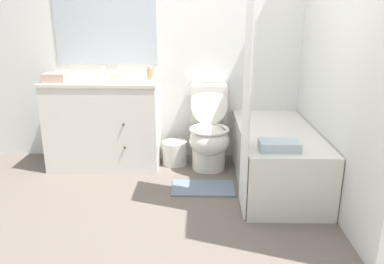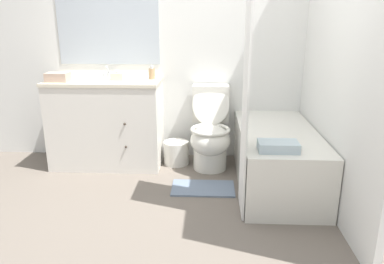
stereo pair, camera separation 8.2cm
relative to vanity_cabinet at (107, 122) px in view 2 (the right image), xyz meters
The scene contains 14 objects.
ground_plane 1.52m from the vanity_cabinet, 60.04° to the right, with size 14.00×14.00×0.00m, color #6B6056.
wall_back 1.12m from the vanity_cabinet, 22.66° to the left, with size 8.00×0.06×2.50m.
wall_right 2.24m from the vanity_cabinet, 13.57° to the right, with size 0.05×2.53×2.50m.
vanity_cabinet is the anchor object (origin of this frame).
sink_faucet 0.51m from the vanity_cabinet, 90.00° to the left, with size 0.14×0.12×0.12m.
toilet 1.07m from the vanity_cabinet, ahead, with size 0.40×0.62×0.84m.
bathtub 1.73m from the vanity_cabinet, 14.81° to the right, with size 0.67×1.43×0.52m.
shower_curtain 1.70m from the vanity_cabinet, 35.45° to the right, with size 0.01×0.39×2.00m.
wastebasket 0.78m from the vanity_cabinet, ahead, with size 0.26×0.26×0.24m.
tissue_box 0.49m from the vanity_cabinet, ahead, with size 0.12×0.14×0.10m.
soap_dispenser 0.68m from the vanity_cabinet, ahead, with size 0.06×0.06×0.14m.
hand_towel_folded 0.65m from the vanity_cabinet, 162.68° to the right, with size 0.21×0.15×0.08m.
bath_towel_folded 1.85m from the vanity_cabinet, 31.77° to the right, with size 0.30×0.18×0.07m.
bath_mat 1.24m from the vanity_cabinet, 30.18° to the right, with size 0.56×0.33×0.02m.
Camera 2 is at (0.32, -2.39, 1.49)m, focal length 35.00 mm.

